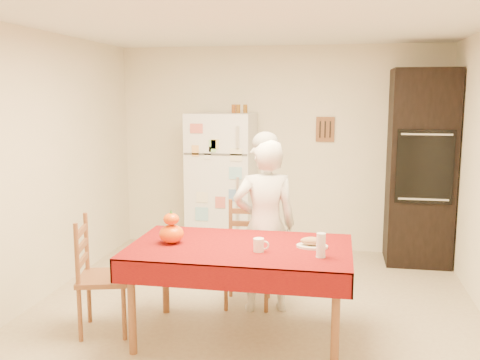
% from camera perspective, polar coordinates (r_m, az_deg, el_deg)
% --- Properties ---
extents(floor, '(4.50, 4.50, 0.00)m').
position_cam_1_polar(floor, '(4.77, 1.00, -14.57)').
color(floor, tan).
rests_on(floor, ground).
extents(room_shell, '(4.02, 4.52, 2.51)m').
position_cam_1_polar(room_shell, '(4.38, 1.07, 5.27)').
color(room_shell, white).
rests_on(room_shell, ground).
extents(refrigerator, '(0.75, 0.74, 1.70)m').
position_cam_1_polar(refrigerator, '(6.43, -1.92, -0.45)').
color(refrigerator, white).
rests_on(refrigerator, floor).
extents(oven_cabinet, '(0.70, 0.62, 2.20)m').
position_cam_1_polar(oven_cabinet, '(6.35, 18.68, 1.25)').
color(oven_cabinet, black).
rests_on(oven_cabinet, floor).
extents(dining_table, '(1.70, 1.00, 0.76)m').
position_cam_1_polar(dining_table, '(4.17, 0.01, -7.93)').
color(dining_table, brown).
rests_on(dining_table, floor).
extents(chair_far, '(0.45, 0.43, 0.95)m').
position_cam_1_polar(chair_far, '(4.97, 0.91, -7.36)').
color(chair_far, brown).
rests_on(chair_far, floor).
extents(chair_left, '(0.50, 0.51, 0.95)m').
position_cam_1_polar(chair_left, '(4.51, -15.07, -9.39)').
color(chair_left, brown).
rests_on(chair_left, floor).
extents(seated_woman, '(0.64, 0.51, 1.54)m').
position_cam_1_polar(seated_woman, '(4.72, 2.67, -4.91)').
color(seated_woman, silver).
rests_on(seated_woman, floor).
extents(coffee_mug, '(0.08, 0.08, 0.10)m').
position_cam_1_polar(coffee_mug, '(3.99, 2.01, -6.94)').
color(coffee_mug, white).
rests_on(coffee_mug, dining_table).
extents(pumpkin_lower, '(0.20, 0.20, 0.15)m').
position_cam_1_polar(pumpkin_lower, '(4.24, -7.32, -5.72)').
color(pumpkin_lower, '#D95D05').
rests_on(pumpkin_lower, dining_table).
extents(pumpkin_upper, '(0.12, 0.12, 0.09)m').
position_cam_1_polar(pumpkin_upper, '(4.21, -7.35, -4.15)').
color(pumpkin_upper, '#D55505').
rests_on(pumpkin_upper, pumpkin_lower).
extents(wine_glass, '(0.07, 0.07, 0.18)m').
position_cam_1_polar(wine_glass, '(3.89, 8.63, -6.89)').
color(wine_glass, white).
rests_on(wine_glass, dining_table).
extents(bread_plate, '(0.24, 0.24, 0.02)m').
position_cam_1_polar(bread_plate, '(4.14, 7.71, -7.02)').
color(bread_plate, white).
rests_on(bread_plate, dining_table).
extents(bread_loaf, '(0.18, 0.10, 0.06)m').
position_cam_1_polar(bread_loaf, '(4.13, 7.72, -6.48)').
color(bread_loaf, '#967249').
rests_on(bread_loaf, bread_plate).
extents(spice_jar_left, '(0.05, 0.05, 0.10)m').
position_cam_1_polar(spice_jar_left, '(6.36, -0.68, 7.61)').
color(spice_jar_left, brown).
rests_on(spice_jar_left, refrigerator).
extents(spice_jar_mid, '(0.05, 0.05, 0.10)m').
position_cam_1_polar(spice_jar_mid, '(6.35, -0.20, 7.61)').
color(spice_jar_mid, brown).
rests_on(spice_jar_mid, refrigerator).
extents(spice_jar_right, '(0.05, 0.05, 0.10)m').
position_cam_1_polar(spice_jar_right, '(6.34, 0.57, 7.61)').
color(spice_jar_right, brown).
rests_on(spice_jar_right, refrigerator).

